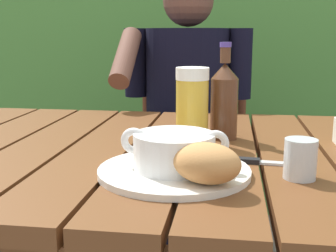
% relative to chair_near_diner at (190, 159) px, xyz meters
% --- Properties ---
extents(dining_table, '(1.28, 0.90, 0.74)m').
position_rel_chair_near_diner_xyz_m(dining_table, '(0.02, -0.88, 0.19)').
color(dining_table, brown).
rests_on(dining_table, ground_plane).
extents(hedge_backdrop, '(3.16, 0.76, 2.86)m').
position_rel_chair_near_diner_xyz_m(hedge_backdrop, '(-0.04, 0.82, 0.62)').
color(hedge_backdrop, '#488238').
rests_on(hedge_backdrop, ground_plane).
extents(chair_near_diner, '(0.47, 0.41, 0.90)m').
position_rel_chair_near_diner_xyz_m(chair_near_diner, '(0.00, 0.00, 0.00)').
color(chair_near_diner, brown).
rests_on(chair_near_diner, ground_plane).
extents(person_eating, '(0.48, 0.47, 1.22)m').
position_rel_chair_near_diner_xyz_m(person_eating, '(-0.00, -0.20, 0.27)').
color(person_eating, black).
rests_on(person_eating, ground_plane).
extents(serving_plate, '(0.28, 0.28, 0.01)m').
position_rel_chair_near_diner_xyz_m(serving_plate, '(0.07, -1.08, 0.29)').
color(serving_plate, white).
rests_on(serving_plate, dining_table).
extents(soup_bowl, '(0.20, 0.15, 0.07)m').
position_rel_chair_near_diner_xyz_m(soup_bowl, '(0.07, -1.08, 0.33)').
color(soup_bowl, white).
rests_on(soup_bowl, serving_plate).
extents(bread_roll, '(0.14, 0.12, 0.07)m').
position_rel_chair_near_diner_xyz_m(bread_roll, '(0.13, -1.16, 0.33)').
color(bread_roll, tan).
rests_on(bread_roll, serving_plate).
extents(beer_glass, '(0.08, 0.08, 0.18)m').
position_rel_chair_near_diner_xyz_m(beer_glass, '(0.08, -0.84, 0.38)').
color(beer_glass, gold).
rests_on(beer_glass, dining_table).
extents(beer_bottle, '(0.07, 0.07, 0.24)m').
position_rel_chair_near_diner_xyz_m(beer_bottle, '(0.15, -0.78, 0.38)').
color(beer_bottle, '#55311E').
rests_on(beer_bottle, dining_table).
extents(water_glass_small, '(0.06, 0.06, 0.07)m').
position_rel_chair_near_diner_xyz_m(water_glass_small, '(0.29, -1.07, 0.32)').
color(water_glass_small, silver).
rests_on(water_glass_small, dining_table).
extents(table_knife, '(0.17, 0.03, 0.01)m').
position_rel_chair_near_diner_xyz_m(table_knife, '(0.23, -0.99, 0.29)').
color(table_knife, silver).
rests_on(table_knife, dining_table).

